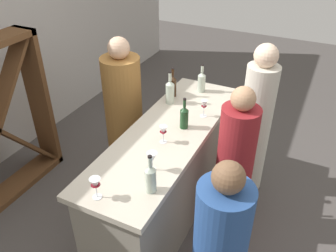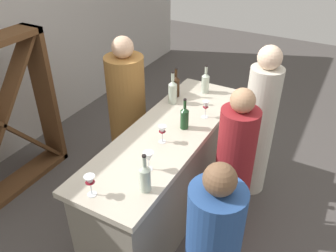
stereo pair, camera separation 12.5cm
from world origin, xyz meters
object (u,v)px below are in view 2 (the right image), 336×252
wine_glass_far_left (90,182)px  wine_bottle_center_clear_pale (173,91)px  wine_glass_near_right (162,131)px  person_left_guest (233,172)px  wine_bottle_leftmost_clear_pale (145,177)px  wine_bottle_second_left_olive_green (185,117)px  person_right_guest (258,128)px  wine_glass_near_left (206,107)px  wine_glass_near_center (148,157)px  wine_bottle_second_right_amber_brown (176,86)px  wine_bottle_rightmost_clear_pale (205,82)px  person_server_behind (128,115)px

wine_glass_far_left → wine_bottle_center_clear_pale: bearing=5.3°
wine_glass_near_right → person_left_guest: 0.72m
wine_bottle_leftmost_clear_pale → wine_glass_far_left: bearing=126.4°
wine_bottle_second_left_olive_green → wine_glass_far_left: size_ratio=1.77×
wine_glass_far_left → person_right_guest: bearing=-21.3°
wine_glass_near_left → person_right_guest: person_right_guest is taller
wine_bottle_leftmost_clear_pale → wine_glass_near_center: 0.22m
wine_glass_near_left → wine_bottle_center_clear_pale: bearing=76.4°
person_left_guest → person_right_guest: 0.68m
wine_bottle_second_right_amber_brown → wine_bottle_rightmost_clear_pale: (0.22, -0.22, -0.00)m
person_right_guest → person_server_behind: person_right_guest is taller
wine_bottle_second_left_olive_green → wine_bottle_rightmost_clear_pale: 0.71m
wine_bottle_second_right_amber_brown → person_right_guest: person_right_guest is taller
wine_bottle_center_clear_pale → wine_bottle_rightmost_clear_pale: (0.36, -0.18, -0.01)m
wine_glass_near_center → wine_glass_near_right: bearing=13.8°
wine_bottle_second_left_olive_green → person_server_behind: 0.95m
wine_glass_near_left → wine_bottle_rightmost_clear_pale: bearing=23.9°
wine_glass_near_center → person_left_guest: person_left_guest is taller
wine_bottle_rightmost_clear_pale → wine_glass_far_left: (-1.73, 0.06, -0.00)m
wine_bottle_leftmost_clear_pale → wine_bottle_second_right_amber_brown: wine_bottle_second_right_amber_brown is taller
wine_bottle_second_right_amber_brown → wine_glass_near_right: bearing=-160.1°
wine_bottle_rightmost_clear_pale → wine_bottle_second_right_amber_brown: bearing=134.8°
person_left_guest → wine_bottle_second_left_olive_green: bearing=-12.5°
wine_bottle_rightmost_clear_pale → wine_glass_near_left: bearing=-156.1°
wine_glass_near_center → wine_glass_near_right: (0.35, 0.09, -0.01)m
wine_glass_near_left → person_left_guest: size_ratio=0.11×
wine_bottle_rightmost_clear_pale → wine_glass_near_right: 0.98m
wine_bottle_rightmost_clear_pale → person_left_guest: size_ratio=0.20×
wine_glass_near_left → wine_glass_far_left: size_ratio=1.02×
wine_glass_near_left → wine_bottle_second_left_olive_green: bearing=161.6°
wine_bottle_rightmost_clear_pale → person_server_behind: person_server_behind is taller
wine_bottle_center_clear_pale → wine_bottle_second_right_amber_brown: bearing=15.1°
wine_glass_near_right → person_left_guest: bearing=-64.2°
wine_bottle_second_right_amber_brown → wine_glass_near_right: (-0.76, -0.28, -0.01)m
person_server_behind → wine_bottle_rightmost_clear_pale: bearing=31.6°
wine_bottle_rightmost_clear_pale → wine_glass_near_center: (-1.33, -0.14, -0.00)m
wine_bottle_rightmost_clear_pale → wine_glass_near_center: size_ratio=1.93×
wine_bottle_second_left_olive_green → wine_glass_near_left: bearing=-18.4°
wine_glass_near_center → wine_glass_near_right: size_ratio=1.01×
wine_bottle_leftmost_clear_pale → wine_glass_far_left: size_ratio=1.84×
wine_glass_near_center → wine_glass_far_left: 0.45m
wine_glass_near_center → wine_bottle_second_right_amber_brown: bearing=18.1°
wine_bottle_center_clear_pale → wine_glass_far_left: bearing=-174.7°
wine_glass_near_center → person_left_guest: (0.61, -0.46, -0.40)m
wine_bottle_second_right_amber_brown → person_right_guest: 0.91m
wine_bottle_second_right_amber_brown → person_left_guest: person_left_guest is taller
wine_bottle_second_right_amber_brown → wine_glass_near_left: 0.48m
wine_glass_far_left → person_left_guest: size_ratio=0.11×
wine_bottle_center_clear_pale → person_right_guest: person_right_guest is taller
wine_glass_near_left → person_left_guest: bearing=-123.4°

